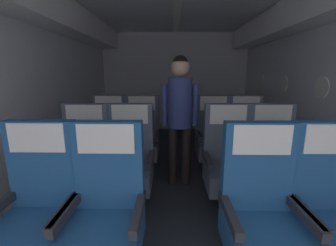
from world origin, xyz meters
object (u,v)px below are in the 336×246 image
(seat_a_right_window, at_px, (261,217))
(seat_b_left_window, at_px, (85,163))
(seat_a_left_aisle, at_px, (106,215))
(seat_a_right_aisle, at_px, (332,216))
(seat_c_left_aisle, at_px, (142,139))
(seat_b_right_window, at_px, (228,163))
(seat_c_right_aisle, at_px, (246,139))
(seat_a_left_window, at_px, (37,213))
(seat_b_left_aisle, at_px, (130,163))
(seat_c_right_window, at_px, (213,139))
(flight_attendant, at_px, (180,109))
(seat_b_right_aisle, at_px, (272,163))
(seat_c_left_window, at_px, (109,138))

(seat_a_right_window, height_order, seat_b_left_window, same)
(seat_a_left_aisle, distance_m, seat_a_right_window, 1.02)
(seat_a_right_aisle, bearing_deg, seat_c_left_aisle, 130.38)
(seat_b_left_window, bearing_deg, seat_a_right_aisle, -23.51)
(seat_b_right_window, bearing_deg, seat_c_left_aisle, 139.42)
(seat_c_right_aisle, bearing_deg, seat_a_right_window, -104.84)
(seat_a_right_window, bearing_deg, seat_a_left_window, 179.11)
(seat_b_left_aisle, distance_m, seat_c_right_window, 1.36)
(seat_b_right_window, height_order, flight_attendant, flight_attendant)
(seat_b_left_aisle, bearing_deg, seat_c_right_window, 40.55)
(seat_b_left_aisle, xyz_separation_m, seat_b_right_aisle, (1.49, 0.00, 0.00))
(seat_a_left_aisle, distance_m, seat_c_left_window, 1.84)
(seat_c_left_window, bearing_deg, seat_a_left_window, -89.97)
(seat_b_left_aisle, relative_size, seat_c_left_aisle, 1.00)
(seat_a_right_window, bearing_deg, flight_attendant, 110.80)
(seat_b_left_window, height_order, seat_c_right_window, same)
(seat_c_right_window, bearing_deg, seat_b_left_window, -148.94)
(seat_b_right_aisle, height_order, seat_c_left_aisle, same)
(seat_c_left_window, relative_size, flight_attendant, 0.67)
(seat_a_left_aisle, distance_m, seat_a_right_aisle, 1.50)
(seat_a_right_aisle, relative_size, seat_b_left_window, 1.00)
(seat_a_right_window, distance_m, seat_c_left_aisle, 2.04)
(seat_b_right_aisle, xyz_separation_m, seat_b_right_window, (-0.47, -0.00, 0.00))
(seat_c_left_window, bearing_deg, seat_c_left_aisle, -1.74)
(seat_a_right_aisle, bearing_deg, seat_b_right_window, 118.23)
(seat_c_right_window, height_order, flight_attendant, flight_attendant)
(seat_b_left_window, distance_m, seat_b_right_window, 1.50)
(seat_b_left_aisle, bearing_deg, seat_b_right_window, 0.01)
(seat_a_right_window, relative_size, seat_c_right_aisle, 1.00)
(seat_c_right_window, xyz_separation_m, flight_attendant, (-0.50, -0.49, 0.51))
(seat_b_left_window, xyz_separation_m, flight_attendant, (1.01, 0.42, 0.51))
(seat_a_right_window, xyz_separation_m, seat_c_left_window, (-1.49, 1.78, 0.00))
(seat_a_left_window, bearing_deg, seat_c_right_aisle, 41.89)
(seat_c_left_aisle, bearing_deg, seat_b_right_aisle, -30.28)
(seat_c_left_aisle, bearing_deg, seat_b_left_window, -118.52)
(seat_c_right_aisle, relative_size, flight_attendant, 0.67)
(seat_a_left_window, relative_size, seat_a_right_aisle, 1.00)
(seat_b_left_aisle, relative_size, seat_c_right_window, 1.00)
(seat_a_right_window, bearing_deg, seat_c_right_aisle, 75.16)
(seat_b_left_aisle, distance_m, seat_b_right_window, 1.03)
(seat_b_left_window, height_order, seat_c_right_aisle, same)
(flight_attendant, bearing_deg, seat_b_left_aisle, 50.61)
(seat_a_right_aisle, xyz_separation_m, seat_b_right_aisle, (-0.01, 0.88, 0.00))
(seat_b_left_window, distance_m, seat_c_right_aisle, 2.17)
(seat_b_right_aisle, relative_size, seat_c_left_aisle, 1.00)
(seat_a_left_window, distance_m, seat_c_right_window, 2.31)
(seat_b_right_aisle, distance_m, seat_c_right_aisle, 0.88)
(seat_a_left_aisle, height_order, seat_c_right_aisle, same)
(seat_b_right_aisle, relative_size, seat_c_right_aisle, 1.00)
(seat_b_right_aisle, distance_m, seat_c_left_window, 2.15)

